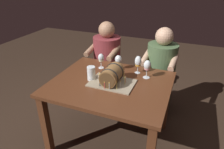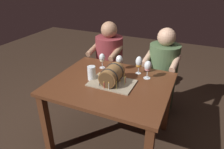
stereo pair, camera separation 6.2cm
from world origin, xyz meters
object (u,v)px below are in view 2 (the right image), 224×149
dining_table (111,92)px  wine_glass_empty (119,60)px  wine_glass_amber (139,62)px  barrel_cake (112,76)px  person_seated_right (162,74)px  wine_glass_white (102,58)px  person_seated_left (109,64)px  wine_glass_rose (148,66)px  beer_pint (92,74)px

dining_table → wine_glass_empty: bearing=96.2°
wine_glass_empty → wine_glass_amber: (0.23, -0.01, 0.01)m
barrel_cake → person_seated_right: size_ratio=0.38×
dining_table → wine_glass_white: (-0.23, 0.28, 0.23)m
person_seated_left → person_seated_right: size_ratio=1.01×
wine_glass_white → dining_table: bearing=-50.3°
dining_table → barrel_cake: barrel_cake is taller
wine_glass_white → wine_glass_rose: size_ratio=0.89×
wine_glass_rose → wine_glass_amber: bearing=148.2°
wine_glass_amber → wine_glass_rose: 0.14m
person_seated_right → dining_table: bearing=-115.6°
wine_glass_empty → wine_glass_rose: wine_glass_rose is taller
barrel_cake → wine_glass_empty: bearing=99.7°
dining_table → wine_glass_amber: (0.19, 0.31, 0.25)m
beer_pint → wine_glass_white: bearing=94.9°
wine_glass_white → wine_glass_rose: (0.54, -0.04, 0.01)m
wine_glass_empty → beer_pint: (-0.17, -0.33, -0.05)m
wine_glass_empty → beer_pint: 0.37m
wine_glass_empty → barrel_cake: bearing=-80.3°
wine_glass_white → wine_glass_amber: wine_glass_amber is taller
beer_pint → person_seated_left: person_seated_left is taller
wine_glass_white → wine_glass_empty: 0.20m
wine_glass_rose → person_seated_left: (-0.69, 0.55, -0.33)m
person_seated_left → wine_glass_rose: bearing=-38.7°
wine_glass_rose → beer_pint: (-0.51, -0.25, -0.07)m
wine_glass_amber → person_seated_right: size_ratio=0.17×
wine_glass_amber → person_seated_right: person_seated_right is taller
barrel_cake → person_seated_left: bearing=116.5°
wine_glass_white → wine_glass_amber: (0.42, 0.03, 0.01)m
barrel_cake → wine_glass_empty: barrel_cake is taller
wine_glass_white → person_seated_right: person_seated_right is taller
barrel_cake → person_seated_left: person_seated_left is taller
person_seated_left → person_seated_right: (0.75, -0.00, -0.00)m
person_seated_left → wine_glass_white: bearing=-73.9°
dining_table → person_seated_right: (0.38, 0.78, -0.08)m
beer_pint → person_seated_right: bearing=54.1°
dining_table → wine_glass_amber: size_ratio=5.95×
wine_glass_empty → wine_glass_rose: size_ratio=0.87×
dining_table → person_seated_left: (-0.38, 0.78, -0.08)m
person_seated_right → barrel_cake: bearing=-113.9°
person_seated_left → wine_glass_amber: bearing=-40.0°
barrel_cake → wine_glass_empty: (-0.06, 0.33, 0.03)m
wine_glass_amber → person_seated_left: (-0.57, 0.48, -0.32)m
wine_glass_rose → person_seated_right: size_ratio=0.17×
dining_table → person_seated_left: bearing=115.6°
dining_table → wine_glass_rose: wine_glass_rose is taller
barrel_cake → person_seated_left: size_ratio=0.38×
wine_glass_amber → wine_glass_rose: size_ratio=1.01×
person_seated_right → beer_pint: bearing=-125.9°
wine_glass_white → beer_pint: (0.03, -0.29, -0.05)m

